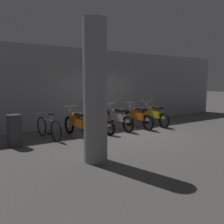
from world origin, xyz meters
TOP-DOWN VIEW (x-y plane):
  - ground_plane at (0.00, 0.00)m, footprint 80.00×80.00m
  - back_wall at (0.00, 2.56)m, footprint 16.00×0.30m
  - motorbike_slot_0 at (-1.84, 0.63)m, footprint 0.56×1.95m
  - motorbike_slot_1 at (-0.92, 0.77)m, footprint 0.56×1.67m
  - motorbike_slot_2 at (0.00, 0.86)m, footprint 0.59×1.95m
  - motorbike_slot_3 at (0.92, 0.72)m, footprint 0.56×1.95m
  - motorbike_slot_4 at (1.84, 0.73)m, footprint 0.59×1.95m
  - bicycle at (-2.78, 0.88)m, footprint 0.50×1.72m
  - support_pillar at (-2.62, -1.94)m, footprint 0.56×0.56m
  - trash_bin at (-3.92, 0.53)m, footprint 0.42×0.42m

SIDE VIEW (x-z plane):
  - ground_plane at x=0.00m, z-range 0.00..0.00m
  - bicycle at x=-2.78m, z-range -0.08..0.80m
  - trash_bin at x=-3.92m, z-range 0.00..0.94m
  - motorbike_slot_0 at x=-1.84m, z-range -0.03..1.01m
  - motorbike_slot_3 at x=0.92m, z-range -0.03..1.01m
  - motorbike_slot_2 at x=0.00m, z-range -0.08..1.07m
  - motorbike_slot_4 at x=1.84m, z-range -0.08..1.07m
  - motorbike_slot_1 at x=-0.92m, z-range -0.06..1.11m
  - back_wall at x=0.00m, z-range 0.00..3.28m
  - support_pillar at x=-2.62m, z-range 0.00..3.28m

